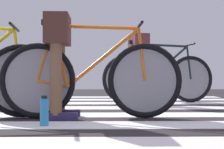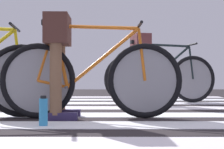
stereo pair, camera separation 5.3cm
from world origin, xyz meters
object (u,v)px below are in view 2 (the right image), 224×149
Objects in this scene: bicycle_3_of_3 at (160,77)px; water_bottle at (43,112)px; cyclist_3_of_3 at (140,59)px; bicycle_1_of_3 at (91,78)px; cyclist_1_of_3 at (58,52)px.

water_bottle is at bearing -129.58° from bicycle_3_of_3.
bicycle_3_of_3 reaches higher than water_bottle.
cyclist_3_of_3 is 2.56m from water_bottle.
bicycle_1_of_3 is 1.01× the size of bicycle_3_of_3.
cyclist_1_of_3 is at bearing 180.00° from bicycle_1_of_3.
cyclist_3_of_3 reaches higher than cyclist_1_of_3.
cyclist_3_of_3 is (0.63, 1.80, 0.27)m from bicycle_1_of_3.
bicycle_3_of_3 is at bearing 55.01° from cyclist_1_of_3.
cyclist_1_of_3 is at bearing 85.18° from water_bottle.
bicycle_3_of_3 is 2.70m from water_bottle.
cyclist_1_of_3 is 0.57× the size of bicycle_3_of_3.
cyclist_3_of_3 reaches higher than bicycle_3_of_3.
cyclist_1_of_3 is 2.26m from bicycle_3_of_3.
cyclist_3_of_3 is at bearing 66.98° from water_bottle.
bicycle_1_of_3 is at bearing 55.05° from water_bottle.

